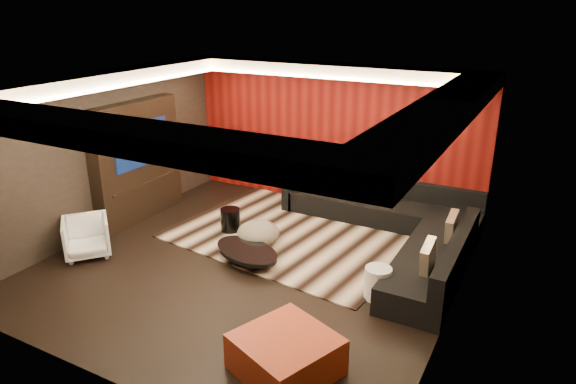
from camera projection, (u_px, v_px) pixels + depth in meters
The scene contains 26 objects.
floor at pixel (253, 264), 8.05m from camera, with size 6.00×6.00×0.02m, color black.
ceiling at pixel (248, 82), 7.07m from camera, with size 6.00×6.00×0.02m, color silver.
wall_back at pixel (332, 135), 10.05m from camera, with size 6.00×0.02×2.80m, color black.
wall_left at pixel (104, 152), 8.89m from camera, with size 0.02×6.00×2.80m, color black.
wall_right at pixel (461, 217), 6.23m from camera, with size 0.02×6.00×2.80m, color black.
red_feature_wall at pixel (332, 136), 10.02m from camera, with size 5.98×0.05×2.78m, color #6B0C0A.
soffit_back at pixel (328, 70), 9.34m from camera, with size 6.00×0.60×0.22m, color silver.
soffit_front at pixel (97, 132), 4.88m from camera, with size 6.00×0.60×0.22m, color silver.
soffit_left at pixel (107, 78), 8.31m from camera, with size 0.60×4.80×0.22m, color silver.
soffit_right at pixel (447, 109), 5.92m from camera, with size 0.60×4.80×0.22m, color silver.
cove_back at pixel (320, 77), 9.09m from camera, with size 4.80×0.08×0.04m, color #FFD899.
cove_front at pixel (124, 133), 5.19m from camera, with size 4.80×0.08×0.04m, color #FFD899.
cove_left at pixel (124, 85), 8.19m from camera, with size 0.08×4.80×0.04m, color #FFD899.
cove_right at pixel (417, 114), 6.10m from camera, with size 0.08×4.80×0.04m, color #FFD899.
tv_surround at pixel (137, 161), 9.42m from camera, with size 0.30×2.00×2.20m, color black.
tv_screen at pixel (142, 144), 9.23m from camera, with size 0.04×1.30×0.80m, color black.
tv_shelf at pixel (146, 183), 9.49m from camera, with size 0.04×1.60×0.04m, color black.
rug at pixel (295, 234), 9.02m from camera, with size 4.00×3.00×0.02m, color #CCB295.
coffee_table at pixel (247, 255), 8.04m from camera, with size 1.22×1.22×0.20m, color black.
drum_stool at pixel (230, 220), 9.10m from camera, with size 0.35×0.35×0.41m, color black.
striped_pouf at pixel (258, 233), 8.59m from camera, with size 0.71×0.71×0.39m, color beige.
white_side_table at pixel (378, 283), 7.03m from camera, with size 0.37×0.37×0.46m, color white.
orange_ottoman at pixel (286, 354), 5.63m from camera, with size 0.98×0.98×0.44m, color #9D3014.
armchair at pixel (87, 237), 8.21m from camera, with size 0.68×0.70×0.64m, color white.
sectional_sofa at pixel (397, 226), 8.73m from camera, with size 3.65×3.50×0.75m.
throw_pillows at pixel (420, 220), 8.07m from camera, with size 1.69×2.72×0.50m.
Camera 1 is at (3.86, -6.05, 3.84)m, focal length 32.00 mm.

